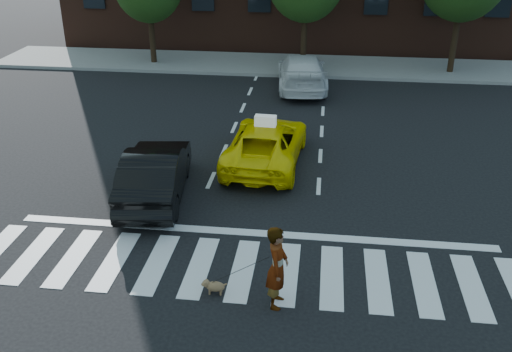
# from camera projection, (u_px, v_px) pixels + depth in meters

# --- Properties ---
(ground) EXTENTS (120.00, 120.00, 0.00)m
(ground) POSITION_uv_depth(u_px,v_px,m) (243.00, 270.00, 12.88)
(ground) COLOR black
(ground) RESTS_ON ground
(crosswalk) EXTENTS (13.00, 2.40, 0.01)m
(crosswalk) POSITION_uv_depth(u_px,v_px,m) (243.00, 270.00, 12.87)
(crosswalk) COLOR silver
(crosswalk) RESTS_ON ground
(stop_line) EXTENTS (12.00, 0.30, 0.01)m
(stop_line) POSITION_uv_depth(u_px,v_px,m) (252.00, 233.00, 14.30)
(stop_line) COLOR silver
(stop_line) RESTS_ON ground
(sidewalk_far) EXTENTS (30.00, 4.00, 0.15)m
(sidewalk_far) POSITION_uv_depth(u_px,v_px,m) (293.00, 65.00, 28.46)
(sidewalk_far) COLOR slate
(sidewalk_far) RESTS_ON ground
(taxi) EXTENTS (2.47, 4.88, 1.32)m
(taxi) POSITION_uv_depth(u_px,v_px,m) (266.00, 143.00, 17.85)
(taxi) COLOR yellow
(taxi) RESTS_ON ground
(black_sedan) EXTENTS (2.09, 4.58, 1.45)m
(black_sedan) POSITION_uv_depth(u_px,v_px,m) (155.00, 173.00, 15.76)
(black_sedan) COLOR black
(black_sedan) RESTS_ON ground
(white_suv) EXTENTS (2.52, 5.23, 1.47)m
(white_suv) POSITION_uv_depth(u_px,v_px,m) (302.00, 72.00, 24.97)
(white_suv) COLOR silver
(white_suv) RESTS_ON ground
(woman) EXTENTS (0.48, 0.70, 1.83)m
(woman) POSITION_uv_depth(u_px,v_px,m) (277.00, 267.00, 11.40)
(woman) COLOR #999999
(woman) RESTS_ON ground
(dog) EXTENTS (0.56, 0.21, 0.32)m
(dog) POSITION_uv_depth(u_px,v_px,m) (213.00, 286.00, 12.04)
(dog) COLOR brown
(dog) RESTS_ON ground
(taxi_sign) EXTENTS (0.67, 0.32, 0.32)m
(taxi_sign) POSITION_uv_depth(u_px,v_px,m) (266.00, 121.00, 17.31)
(taxi_sign) COLOR white
(taxi_sign) RESTS_ON taxi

